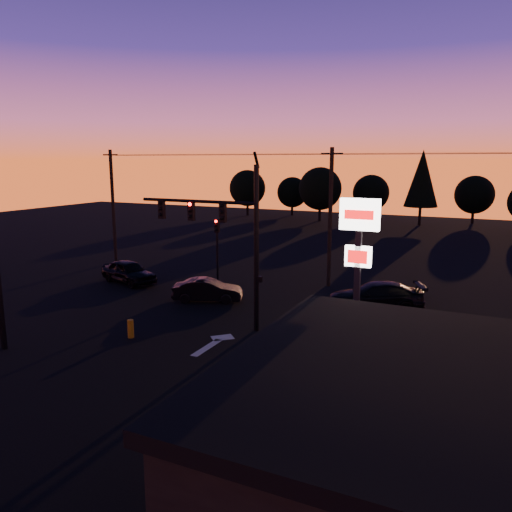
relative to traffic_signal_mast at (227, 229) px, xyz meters
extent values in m
plane|color=black|center=(0.10, -3.99, -4.94)|extent=(120.00, 120.00, 0.00)
cube|color=beige|center=(0.60, -2.99, -4.93)|extent=(0.35, 2.20, 0.01)
cube|color=beige|center=(0.60, -1.59, -4.93)|extent=(1.20, 1.20, 0.01)
cylinder|color=black|center=(1.60, 0.01, -0.94)|extent=(0.24, 0.24, 8.00)
cylinder|color=black|center=(1.60, 0.01, 3.26)|extent=(0.14, 0.52, 0.76)
cylinder|color=black|center=(-1.65, 0.01, 1.26)|extent=(6.50, 0.16, 0.16)
cube|color=black|center=(-0.20, 0.01, 0.76)|extent=(0.32, 0.22, 0.95)
sphere|color=black|center=(-0.20, -0.12, 1.11)|extent=(0.18, 0.18, 0.18)
sphere|color=black|center=(-0.20, -0.12, 0.81)|extent=(0.18, 0.18, 0.18)
sphere|color=black|center=(-0.20, -0.12, 0.51)|extent=(0.18, 0.18, 0.18)
cube|color=black|center=(-2.00, 0.01, 0.76)|extent=(0.32, 0.22, 0.95)
sphere|color=#FF0705|center=(-2.00, -0.12, 1.11)|extent=(0.18, 0.18, 0.18)
sphere|color=black|center=(-2.00, -0.12, 0.81)|extent=(0.18, 0.18, 0.18)
sphere|color=black|center=(-2.00, -0.12, 0.51)|extent=(0.18, 0.18, 0.18)
cube|color=black|center=(-3.80, 0.01, 0.76)|extent=(0.32, 0.22, 0.95)
sphere|color=black|center=(-3.80, -0.12, 1.11)|extent=(0.18, 0.18, 0.18)
sphere|color=black|center=(-3.80, -0.12, 0.81)|extent=(0.18, 0.18, 0.18)
sphere|color=black|center=(-3.80, -0.12, 0.51)|extent=(0.18, 0.18, 0.18)
cube|color=black|center=(1.78, 0.01, -2.34)|extent=(0.22, 0.18, 0.28)
cylinder|color=black|center=(-4.90, 7.51, -3.14)|extent=(0.14, 0.14, 3.60)
cube|color=black|center=(-4.90, 7.51, -1.04)|extent=(0.30, 0.20, 0.90)
sphere|color=#FF0705|center=(-4.90, 7.39, -0.72)|extent=(0.18, 0.18, 0.18)
sphere|color=black|center=(-4.90, 7.39, -1.00)|extent=(0.18, 0.18, 0.18)
sphere|color=black|center=(-4.90, 7.39, -1.28)|extent=(0.18, 0.18, 0.18)
cube|color=black|center=(7.10, -2.49, -1.74)|extent=(0.22, 0.22, 6.40)
cube|color=white|center=(7.10, -2.49, 1.26)|extent=(1.50, 0.25, 1.20)
cube|color=red|center=(7.10, -2.63, 1.26)|extent=(1.10, 0.02, 0.35)
cube|color=white|center=(7.10, -2.49, -0.34)|extent=(1.00, 0.22, 0.80)
cube|color=red|center=(7.10, -2.62, -0.34)|extent=(0.75, 0.02, 0.50)
cylinder|color=black|center=(-15.90, 10.01, -0.44)|extent=(0.26, 0.26, 9.00)
cube|color=black|center=(-15.90, 10.01, 3.66)|extent=(1.40, 0.10, 0.10)
cylinder|color=black|center=(2.10, 10.01, -0.44)|extent=(0.26, 0.26, 9.00)
cube|color=black|center=(2.10, 10.01, 3.66)|extent=(1.40, 0.10, 0.10)
cylinder|color=black|center=(-6.90, 9.41, 3.61)|extent=(18.00, 0.02, 0.02)
cylinder|color=black|center=(-6.90, 10.01, 3.66)|extent=(18.00, 0.02, 0.02)
cylinder|color=black|center=(-6.90, 10.61, 3.61)|extent=(18.00, 0.02, 0.02)
cylinder|color=black|center=(11.10, 9.41, 3.61)|extent=(18.00, 0.02, 0.02)
cylinder|color=black|center=(11.10, 10.01, 3.66)|extent=(18.00, 0.02, 0.02)
cylinder|color=black|center=(11.10, 10.61, 3.61)|extent=(18.00, 0.02, 0.02)
cube|color=black|center=(9.10, -7.47, -3.54)|extent=(2.20, 0.05, 1.60)
cube|color=black|center=(12.10, -7.47, -3.54)|extent=(2.20, 0.05, 1.60)
cylinder|color=#B0750B|center=(-3.29, -3.44, -4.50)|extent=(0.29, 0.29, 0.87)
cylinder|color=black|center=(-21.90, 46.01, -4.12)|extent=(0.36, 0.36, 1.62)
sphere|color=black|center=(-21.90, 46.01, -0.87)|extent=(5.36, 5.36, 5.36)
cylinder|color=black|center=(-15.90, 49.01, -4.25)|extent=(0.36, 0.36, 1.38)
sphere|color=black|center=(-15.90, 49.01, -1.50)|extent=(4.54, 4.54, 4.54)
cylinder|color=black|center=(-9.90, 44.01, -4.06)|extent=(0.36, 0.36, 1.75)
sphere|color=black|center=(-9.90, 44.01, -0.56)|extent=(5.77, 5.78, 5.78)
cylinder|color=black|center=(-3.90, 48.01, -4.19)|extent=(0.36, 0.36, 1.50)
sphere|color=black|center=(-3.90, 48.01, -1.19)|extent=(4.95, 4.95, 4.95)
cylinder|color=black|center=(3.10, 45.01, -3.75)|extent=(0.36, 0.36, 2.38)
cone|color=black|center=(3.10, 45.01, 1.00)|extent=(4.18, 4.18, 7.12)
cylinder|color=black|center=(9.10, 50.01, -4.19)|extent=(0.36, 0.36, 1.50)
sphere|color=black|center=(9.10, 50.01, -1.19)|extent=(4.95, 4.95, 4.95)
imported|color=black|center=(-10.36, 4.96, -4.17)|extent=(4.86, 3.04, 1.54)
imported|color=black|center=(-3.23, 3.44, -4.27)|extent=(4.28, 2.85, 1.33)
imported|color=black|center=(6.03, 6.05, -4.17)|extent=(5.70, 4.04, 1.53)
imported|color=black|center=(8.03, -5.14, -4.28)|extent=(4.42, 5.12, 1.31)
camera|label=1|loc=(11.65, -20.98, 3.28)|focal=35.00mm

